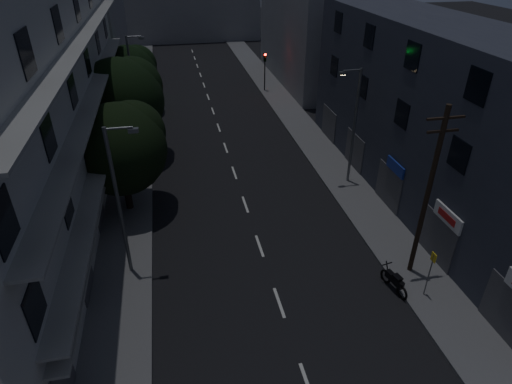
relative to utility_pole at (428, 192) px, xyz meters
name	(u,v)px	position (x,y,z in m)	size (l,w,h in m)	color
ground	(225,145)	(-7.26, 17.73, -4.87)	(160.00, 160.00, 0.00)	black
sidewalk_left	(134,152)	(-14.76, 17.73, -4.79)	(3.00, 90.00, 0.15)	#565659
sidewalk_right	(310,137)	(0.24, 17.73, -4.79)	(3.00, 90.00, 0.15)	#565659
lane_markings	(216,119)	(-7.26, 23.98, -4.86)	(0.15, 60.50, 0.01)	beige
building_left	(31,102)	(-19.24, 10.73, 2.13)	(7.00, 36.00, 14.00)	#ACACA7
building_right	(441,120)	(4.73, 6.73, 0.63)	(6.19, 28.00, 11.00)	#2C2F3B
building_far_left	(91,9)	(-19.26, 40.73, 3.13)	(6.00, 20.00, 16.00)	slate
building_far_right	(305,24)	(4.74, 34.73, 1.63)	(6.00, 20.00, 13.00)	slate
building_far_end	(185,8)	(-7.26, 62.73, 0.13)	(24.00, 8.00, 10.00)	slate
tree_near	(120,146)	(-14.59, 9.23, -0.39)	(5.61, 5.61, 6.92)	black
tree_mid	(122,98)	(-14.89, 16.75, 0.13)	(6.30, 6.30, 7.75)	black
tree_far	(130,71)	(-14.84, 26.95, -0.65)	(5.24, 5.24, 6.49)	black
traffic_signal_far_right	(265,64)	(-0.73, 31.36, -1.77)	(0.28, 0.37, 4.10)	black
traffic_signal_far_left	(146,68)	(-13.53, 32.14, -1.77)	(0.28, 0.37, 4.10)	black
street_lamp_left_near	(120,197)	(-14.20, 2.95, -0.27)	(1.51, 0.25, 8.00)	#5B5F63
street_lamp_right	(353,122)	(0.36, 9.68, -0.27)	(1.51, 0.25, 8.00)	slate
street_lamp_left_far	(134,78)	(-14.31, 23.21, -0.27)	(1.51, 0.25, 8.00)	slate
utility_pole	(428,192)	(0.00, 0.00, 0.00)	(1.80, 0.24, 9.00)	black
bus_stop_sign	(431,267)	(-0.24, -1.80, -2.98)	(0.06, 0.35, 2.52)	#595B60
motorcycle	(394,281)	(-1.48, -1.03, -4.36)	(0.68, 1.99, 1.29)	black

